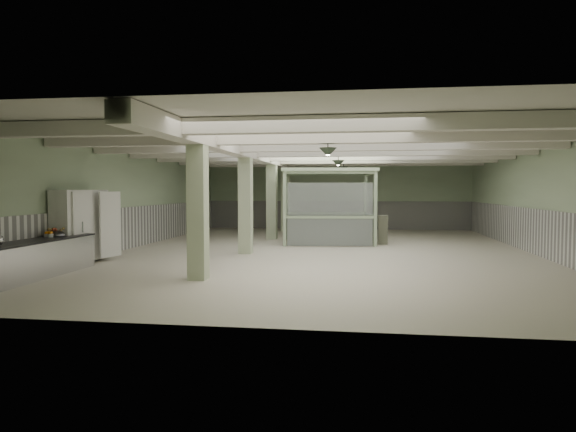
# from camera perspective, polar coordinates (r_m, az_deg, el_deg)

# --- Properties ---
(floor) EXTENTS (20.00, 20.00, 0.00)m
(floor) POSITION_cam_1_polar(r_m,az_deg,el_deg) (17.84, 3.88, -3.91)
(floor) COLOR silver
(floor) RESTS_ON ground
(ceiling) EXTENTS (14.00, 20.00, 0.02)m
(ceiling) POSITION_cam_1_polar(r_m,az_deg,el_deg) (17.77, 3.92, 7.69)
(ceiling) COLOR silver
(ceiling) RESTS_ON wall_back
(wall_back) EXTENTS (14.00, 0.02, 3.60)m
(wall_back) POSITION_cam_1_polar(r_m,az_deg,el_deg) (27.70, 5.47, 2.27)
(wall_back) COLOR #A6BE98
(wall_back) RESTS_ON floor
(wall_front) EXTENTS (14.00, 0.02, 3.60)m
(wall_front) POSITION_cam_1_polar(r_m,az_deg,el_deg) (7.79, -1.71, 0.46)
(wall_front) COLOR #A6BE98
(wall_front) RESTS_ON floor
(wall_left) EXTENTS (0.02, 20.00, 3.60)m
(wall_left) POSITION_cam_1_polar(r_m,az_deg,el_deg) (19.54, -17.04, 1.86)
(wall_left) COLOR #A6BE98
(wall_left) RESTS_ON floor
(wall_right) EXTENTS (0.02, 20.00, 3.60)m
(wall_right) POSITION_cam_1_polar(r_m,az_deg,el_deg) (18.55, 26.01, 1.63)
(wall_right) COLOR #A6BE98
(wall_right) RESTS_ON floor
(wainscot_left) EXTENTS (0.05, 19.90, 1.50)m
(wainscot_left) POSITION_cam_1_polar(r_m,az_deg,el_deg) (19.57, -16.93, -1.22)
(wainscot_left) COLOR white
(wainscot_left) RESTS_ON floor
(wainscot_right) EXTENTS (0.05, 19.90, 1.50)m
(wainscot_right) POSITION_cam_1_polar(r_m,az_deg,el_deg) (18.59, 25.86, -1.60)
(wainscot_right) COLOR white
(wainscot_right) RESTS_ON floor
(wainscot_back) EXTENTS (13.90, 0.05, 1.50)m
(wainscot_back) POSITION_cam_1_polar(r_m,az_deg,el_deg) (27.71, 5.46, 0.10)
(wainscot_back) COLOR white
(wainscot_back) RESTS_ON floor
(girder) EXTENTS (0.45, 19.90, 0.40)m
(girder) POSITION_cam_1_polar(r_m,az_deg,el_deg) (18.12, -4.05, 6.90)
(girder) COLOR silver
(girder) RESTS_ON ceiling
(beam_a) EXTENTS (13.90, 0.35, 0.32)m
(beam_a) POSITION_cam_1_polar(r_m,az_deg,el_deg) (10.33, 0.71, 10.09)
(beam_a) COLOR silver
(beam_a) RESTS_ON ceiling
(beam_b) EXTENTS (13.90, 0.35, 0.32)m
(beam_b) POSITION_cam_1_polar(r_m,az_deg,el_deg) (12.80, 2.20, 8.72)
(beam_b) COLOR silver
(beam_b) RESTS_ON ceiling
(beam_c) EXTENTS (13.90, 0.35, 0.32)m
(beam_c) POSITION_cam_1_polar(r_m,az_deg,el_deg) (15.28, 3.20, 7.78)
(beam_c) COLOR silver
(beam_c) RESTS_ON ceiling
(beam_d) EXTENTS (13.90, 0.35, 0.32)m
(beam_d) POSITION_cam_1_polar(r_m,az_deg,el_deg) (17.76, 3.92, 7.11)
(beam_d) COLOR silver
(beam_d) RESTS_ON ceiling
(beam_e) EXTENTS (13.90, 0.35, 0.32)m
(beam_e) POSITION_cam_1_polar(r_m,az_deg,el_deg) (20.25, 4.46, 6.60)
(beam_e) COLOR silver
(beam_e) RESTS_ON ceiling
(beam_f) EXTENTS (13.90, 0.35, 0.32)m
(beam_f) POSITION_cam_1_polar(r_m,az_deg,el_deg) (22.74, 4.88, 6.20)
(beam_f) COLOR silver
(beam_f) RESTS_ON ceiling
(beam_g) EXTENTS (13.90, 0.35, 0.32)m
(beam_g) POSITION_cam_1_polar(r_m,az_deg,el_deg) (25.23, 5.21, 5.89)
(beam_g) COLOR silver
(beam_g) RESTS_ON ceiling
(column_a) EXTENTS (0.42, 0.42, 3.60)m
(column_a) POSITION_cam_1_polar(r_m,az_deg,el_deg) (12.29, -10.00, 1.35)
(column_a) COLOR #B7C7A0
(column_a) RESTS_ON floor
(column_b) EXTENTS (0.42, 0.42, 3.60)m
(column_b) POSITION_cam_1_polar(r_m,az_deg,el_deg) (17.10, -4.74, 1.84)
(column_b) COLOR #B7C7A0
(column_b) RESTS_ON floor
(column_c) EXTENTS (0.42, 0.42, 3.60)m
(column_c) POSITION_cam_1_polar(r_m,az_deg,el_deg) (22.00, -1.81, 2.10)
(column_c) COLOR #B7C7A0
(column_c) RESTS_ON floor
(column_d) EXTENTS (0.42, 0.42, 3.60)m
(column_d) POSITION_cam_1_polar(r_m,az_deg,el_deg) (25.95, -0.27, 2.24)
(column_d) COLOR #B7C7A0
(column_d) RESTS_ON floor
(pendant_front) EXTENTS (0.44, 0.44, 0.22)m
(pendant_front) POSITION_cam_1_polar(r_m,az_deg,el_deg) (12.72, 4.45, 7.07)
(pendant_front) COLOR #2A382A
(pendant_front) RESTS_ON ceiling
(pendant_mid) EXTENTS (0.44, 0.44, 0.22)m
(pendant_mid) POSITION_cam_1_polar(r_m,az_deg,el_deg) (18.21, 5.61, 5.84)
(pendant_mid) COLOR #2A382A
(pendant_mid) RESTS_ON ceiling
(pendant_back) EXTENTS (0.44, 0.44, 0.22)m
(pendant_back) POSITION_cam_1_polar(r_m,az_deg,el_deg) (23.20, 6.18, 5.22)
(pendant_back) COLOR #2A382A
(pendant_back) RESTS_ON ceiling
(prep_counter) EXTENTS (0.95, 5.44, 0.91)m
(prep_counter) POSITION_cam_1_polar(r_m,az_deg,el_deg) (13.37, -28.09, -4.59)
(prep_counter) COLOR #BAB9BE
(prep_counter) RESTS_ON floor
(veg_colander) EXTENTS (0.58, 0.58, 0.23)m
(veg_colander) POSITION_cam_1_polar(r_m,az_deg,el_deg) (14.72, -24.42, -1.68)
(veg_colander) COLOR #404045
(veg_colander) RESTS_ON prep_counter
(orange_bowl) EXTENTS (0.30, 0.30, 0.09)m
(orange_bowl) POSITION_cam_1_polar(r_m,az_deg,el_deg) (14.57, -25.01, -2.01)
(orange_bowl) COLOR #B2B2B7
(orange_bowl) RESTS_ON prep_counter
(walkin_cooler) EXTENTS (0.85, 2.23, 2.05)m
(walkin_cooler) POSITION_cam_1_polar(r_m,az_deg,el_deg) (15.86, -21.94, -1.27)
(walkin_cooler) COLOR white
(walkin_cooler) RESTS_ON floor
(guard_booth) EXTENTS (3.99, 3.50, 2.94)m
(guard_booth) POSITION_cam_1_polar(r_m,az_deg,el_deg) (20.59, 4.45, 2.44)
(guard_booth) COLOR #A7BF99
(guard_booth) RESTS_ON floor
(filing_cabinet) EXTENTS (0.37, 0.52, 1.12)m
(filing_cabinet) POSITION_cam_1_polar(r_m,az_deg,el_deg) (20.39, 10.47, -1.50)
(filing_cabinet) COLOR #626453
(filing_cabinet) RESTS_ON floor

